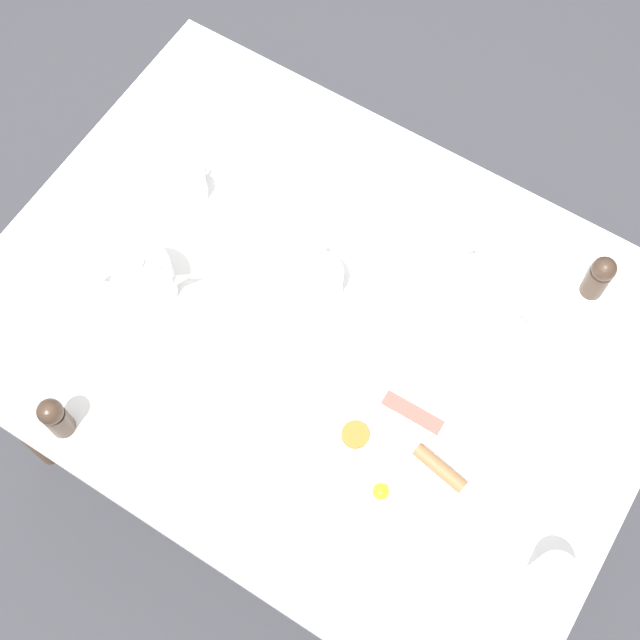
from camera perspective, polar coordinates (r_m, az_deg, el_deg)
name	(u,v)px	position (r m, az deg, el deg)	size (l,w,h in m)	color
ground_plane	(320,440)	(2.29, 0.00, -7.68)	(8.00, 8.00, 0.00)	#333338
table	(320,339)	(1.65, 0.00, -1.24)	(0.89, 1.21, 0.74)	white
breakfast_plate	(397,455)	(1.51, 4.97, -8.58)	(0.29, 0.29, 0.04)	white
teapot_near	(144,278)	(1.60, -11.20, 2.63)	(0.11, 0.17, 0.12)	white
teapot_far	(547,355)	(1.56, 14.33, -2.21)	(0.11, 0.17, 0.12)	white
teacup_with_saucer_left	(499,255)	(1.65, 11.39, 4.08)	(0.15, 0.15, 0.07)	white
teacup_with_saucer_right	(319,281)	(1.59, -0.05, 2.49)	(0.15, 0.15, 0.07)	white
water_glass_tall	(550,578)	(1.46, 14.53, -15.67)	(0.07, 0.07, 0.10)	white
creamer_jug	(190,187)	(1.71, -8.29, 8.39)	(0.09, 0.06, 0.05)	white
pepper_grinder	(55,417)	(1.53, -16.60, -5.97)	(0.04, 0.04, 0.11)	#38281E
salt_grinder	(599,276)	(1.64, 17.45, 2.67)	(0.04, 0.04, 0.11)	#38281E
napkin_folded	(266,141)	(1.78, -3.50, 11.39)	(0.23, 0.23, 0.01)	white
fork_by_plate	(197,392)	(1.56, -7.86, -4.56)	(0.02, 0.16, 0.00)	silver
knife_by_plate	(387,210)	(1.70, 4.29, 7.04)	(0.21, 0.06, 0.00)	silver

